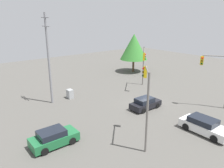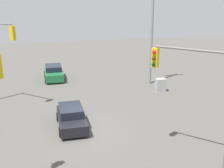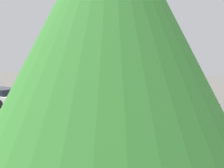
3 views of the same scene
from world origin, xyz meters
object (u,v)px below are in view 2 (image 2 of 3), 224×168
at_px(sedan_dark, 71,117).
at_px(traffic_signal_main, 199,84).
at_px(sedan_green, 54,73).
at_px(electrical_cabinet, 161,85).

bearing_deg(sedan_dark, traffic_signal_main, 135.85).
distance_m(sedan_green, traffic_signal_main, 19.42).
distance_m(traffic_signal_main, electrical_cabinet, 12.26).
bearing_deg(traffic_signal_main, electrical_cabinet, -58.72).
xyz_separation_m(sedan_green, electrical_cabinet, (9.53, -6.68, -0.10)).
bearing_deg(traffic_signal_main, sedan_green, -23.70).
bearing_deg(electrical_cabinet, traffic_signal_main, -105.23).
bearing_deg(sedan_green, sedan_dark, 92.46).
relative_size(sedan_green, electrical_cabinet, 3.32).
bearing_deg(sedan_dark, sedan_green, -87.54).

